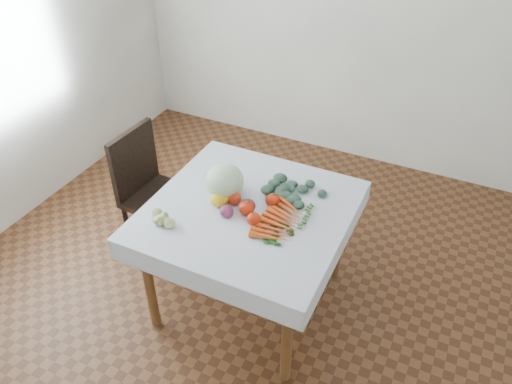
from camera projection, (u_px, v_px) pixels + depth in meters
ground at (250, 297)px, 3.31m from camera, size 4.00×4.00×0.00m
back_wall at (361, 7)px, 3.94m from camera, size 4.00×0.04×2.70m
table at (249, 222)px, 2.92m from camera, size 1.00×1.00×0.75m
tablecloth at (249, 209)px, 2.86m from camera, size 1.12×1.12×0.01m
chair at (149, 185)px, 3.42m from camera, size 0.44×0.44×0.92m
cabbage at (225, 181)px, 2.90m from camera, size 0.28×0.28×0.20m
tomato_a at (272, 200)px, 2.86m from camera, size 0.11×0.11×0.07m
tomato_b at (234, 198)px, 2.87m from camera, size 0.11×0.11×0.07m
tomato_c at (247, 208)px, 2.80m from camera, size 0.12×0.12×0.08m
tomato_d at (254, 219)px, 2.73m from camera, size 0.10×0.10×0.07m
heirloom_back at (233, 186)px, 2.95m from camera, size 0.13×0.13×0.09m
heirloom_front at (220, 199)px, 2.86m from camera, size 0.14×0.14×0.08m
onion_a at (248, 206)px, 2.81m from camera, size 0.09×0.09×0.08m
onion_b at (227, 211)px, 2.78m from camera, size 0.08×0.08×0.07m
tomatillo_cluster at (164, 221)px, 2.73m from camera, size 0.17×0.10×0.05m
carrot_bunch at (280, 221)px, 2.74m from camera, size 0.23×0.40×0.03m
kale_bunch at (297, 190)px, 2.96m from camera, size 0.35×0.27×0.04m
basil_bunch at (275, 232)px, 2.68m from camera, size 0.26×0.18×0.01m
dill_bunch at (219, 180)px, 3.06m from camera, size 0.20×0.18×0.02m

